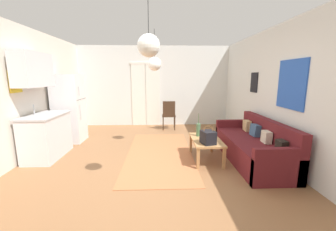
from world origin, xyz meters
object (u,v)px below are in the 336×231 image
Objects in this scene: accent_chair at (169,114)px; bamboo_vase at (198,130)px; pendant_lamp_far at (155,64)px; handbag at (208,137)px; coffee_table at (206,142)px; refrigerator at (69,109)px; couch at (254,147)px; pendant_lamp_near at (149,46)px.

bamboo_vase is at bearing 104.13° from accent_chair.
pendant_lamp_far is (-0.90, 0.49, 1.35)m from bamboo_vase.
handbag is (0.09, -0.51, -0.01)m from bamboo_vase.
coffee_table is 0.57× the size of refrigerator.
handbag is 3.58m from refrigerator.
coffee_table is 0.31m from bamboo_vase.
coffee_table is (-0.95, 0.08, 0.10)m from couch.
refrigerator is at bearing 129.88° from pendant_lamp_near.
bamboo_vase is 2.26m from pendant_lamp_near.
accent_chair is at bearing 23.33° from refrigerator.
couch is 2.44× the size of pendant_lamp_far.
accent_chair is at bearing 104.45° from coffee_table.
handbag is at bearing -45.41° from pendant_lamp_far.
pendant_lamp_near is at bearing -137.02° from handbag.
accent_chair reaches higher than coffee_table.
coffee_table is at bearing 105.66° from accent_chair.
handbag is at bearing -80.16° from bamboo_vase.
refrigerator is (-4.15, 1.43, 0.57)m from couch.
handbag is 2.82m from accent_chair.
pendant_lamp_near reaches higher than bamboo_vase.
couch is at bearing -15.45° from bamboo_vase.
pendant_lamp_far is at bearing 158.16° from couch.
coffee_table is at bearing -61.28° from bamboo_vase.
pendant_lamp_far reaches higher than coffee_table.
bamboo_vase is 0.28× the size of refrigerator.
coffee_table is at bearing 83.80° from handbag.
accent_chair is (-0.51, 2.24, -0.06)m from bamboo_vase.
couch reaches higher than handbag.
accent_chair is (-0.60, 2.75, -0.05)m from handbag.
pendant_lamp_far reaches higher than couch.
bamboo_vase is 2.30m from accent_chair.
coffee_table is 1.08× the size of accent_chair.
bamboo_vase is 1.70m from pendant_lamp_far.
pendant_lamp_near is at bearing -90.69° from pendant_lamp_far.
refrigerator is at bearing 24.53° from accent_chair.
accent_chair is 2.28m from pendant_lamp_far.
pendant_lamp_near is (-1.04, -1.23, 1.65)m from coffee_table.
pendant_lamp_near is (-1.01, -0.94, 1.47)m from handbag.
bamboo_vase is (-0.12, 0.22, 0.19)m from coffee_table.
pendant_lamp_near reaches higher than coffee_table.
accent_chair is at bearing 102.93° from bamboo_vase.
pendant_lamp_far is at bearing -16.40° from refrigerator.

